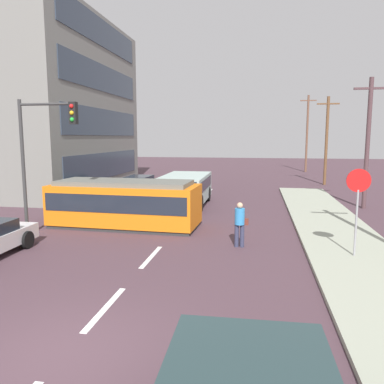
# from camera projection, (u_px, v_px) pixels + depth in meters

# --- Properties ---
(ground_plane) EXTENTS (120.00, 120.00, 0.00)m
(ground_plane) POSITION_uv_depth(u_px,v_px,m) (176.00, 229.00, 16.87)
(ground_plane) COLOR #48333B
(sidewalk_curb_right) EXTENTS (3.20, 36.00, 0.14)m
(sidewalk_curb_right) POSITION_uv_depth(u_px,v_px,m) (364.00, 266.00, 11.82)
(sidewalk_curb_right) COLOR #9A9F8B
(sidewalk_curb_right) RESTS_ON ground
(lane_stripe_1) EXTENTS (0.16, 2.40, 0.01)m
(lane_stripe_1) POSITION_uv_depth(u_px,v_px,m) (105.00, 308.00, 9.06)
(lane_stripe_1) COLOR silver
(lane_stripe_1) RESTS_ON ground
(lane_stripe_2) EXTENTS (0.16, 2.40, 0.01)m
(lane_stripe_2) POSITION_uv_depth(u_px,v_px,m) (151.00, 257.00, 12.97)
(lane_stripe_2) COLOR silver
(lane_stripe_2) RESTS_ON ground
(lane_stripe_3) EXTENTS (0.16, 2.40, 0.01)m
(lane_stripe_3) POSITION_uv_depth(u_px,v_px,m) (198.00, 205.00, 22.89)
(lane_stripe_3) COLOR silver
(lane_stripe_3) RESTS_ON ground
(lane_stripe_4) EXTENTS (0.16, 2.40, 0.01)m
(lane_stripe_4) POSITION_uv_depth(u_px,v_px,m) (210.00, 191.00, 28.75)
(lane_stripe_4) COLOR silver
(lane_stripe_4) RESTS_ON ground
(corner_building) EXTENTS (14.09, 15.65, 12.80)m
(corner_building) POSITION_uv_depth(u_px,v_px,m) (19.00, 106.00, 29.67)
(corner_building) COLOR slate
(corner_building) RESTS_ON ground
(streetcar_tram) EXTENTS (6.75, 2.83, 2.10)m
(streetcar_tram) POSITION_uv_depth(u_px,v_px,m) (125.00, 203.00, 17.29)
(streetcar_tram) COLOR orange
(streetcar_tram) RESTS_ON ground
(city_bus) EXTENTS (2.56, 5.42, 1.80)m
(city_bus) POSITION_uv_depth(u_px,v_px,m) (185.00, 188.00, 22.61)
(city_bus) COLOR #A4BAB2
(city_bus) RESTS_ON ground
(pedestrian_crossing) EXTENTS (0.50, 0.36, 1.67)m
(pedestrian_crossing) POSITION_uv_depth(u_px,v_px,m) (240.00, 222.00, 14.01)
(pedestrian_crossing) COLOR #30334C
(pedestrian_crossing) RESTS_ON ground
(parked_sedan_far) EXTENTS (2.01, 4.14, 1.19)m
(parked_sedan_far) POSITION_uv_depth(u_px,v_px,m) (97.00, 198.00, 21.73)
(parked_sedan_far) COLOR #26672B
(parked_sedan_far) RESTS_ON ground
(parked_sedan_furthest) EXTENTS (2.07, 4.40, 1.19)m
(parked_sedan_furthest) POSITION_uv_depth(u_px,v_px,m) (140.00, 183.00, 28.33)
(parked_sedan_furthest) COLOR #294D36
(parked_sedan_furthest) RESTS_ON ground
(stop_sign) EXTENTS (0.76, 0.07, 2.88)m
(stop_sign) POSITION_uv_depth(u_px,v_px,m) (358.00, 194.00, 12.36)
(stop_sign) COLOR gray
(stop_sign) RESTS_ON sidewalk_curb_right
(traffic_light_mast) EXTENTS (2.45, 0.33, 5.49)m
(traffic_light_mast) POSITION_uv_depth(u_px,v_px,m) (43.00, 143.00, 15.01)
(traffic_light_mast) COLOR #333333
(traffic_light_mast) RESTS_ON ground
(utility_pole_mid) EXTENTS (1.80, 0.24, 7.27)m
(utility_pole_mid) POSITION_uv_depth(u_px,v_px,m) (368.00, 141.00, 21.29)
(utility_pole_mid) COLOR #4A3337
(utility_pole_mid) RESTS_ON ground
(utility_pole_far) EXTENTS (1.80, 0.24, 7.37)m
(utility_pole_far) POSITION_uv_depth(u_px,v_px,m) (327.00, 139.00, 32.10)
(utility_pole_far) COLOR brown
(utility_pole_far) RESTS_ON ground
(utility_pole_distant) EXTENTS (1.80, 0.24, 8.78)m
(utility_pole_distant) POSITION_uv_depth(u_px,v_px,m) (307.00, 132.00, 44.13)
(utility_pole_distant) COLOR brown
(utility_pole_distant) RESTS_ON ground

